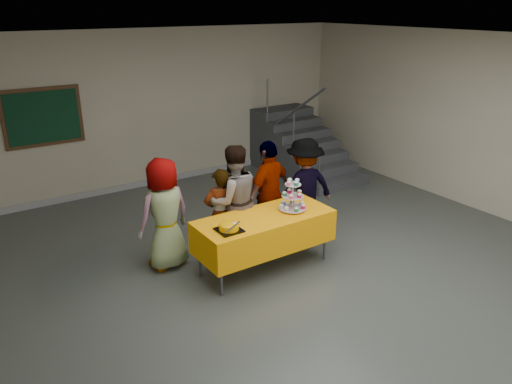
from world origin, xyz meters
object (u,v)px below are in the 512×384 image
staircase (297,148)px  noticeboard (43,117)px  cupcake_stand (293,198)px  schoolchild_c (233,201)px  schoolchild_a (165,214)px  schoolchild_e (304,188)px  bear_cake (229,226)px  schoolchild_b (221,214)px  schoolchild_d (269,193)px  bake_table (264,231)px

staircase → noticeboard: bearing=170.3°
cupcake_stand → schoolchild_c: bearing=130.9°
cupcake_stand → schoolchild_a: (-1.52, 0.82, -0.17)m
schoolchild_e → staircase: 3.25m
bear_cake → schoolchild_c: (0.51, 0.74, -0.02)m
schoolchild_b → noticeboard: bearing=-52.8°
schoolchild_d → noticeboard: bearing=-72.7°
staircase → schoolchild_b: bearing=-142.8°
cupcake_stand → schoolchild_d: bearing=84.0°
schoolchild_d → staircase: size_ratio=0.66×
schoolchild_b → schoolchild_e: schoolchild_e is taller
schoolchild_c → staircase: staircase is taller
bear_cake → noticeboard: size_ratio=0.28×
schoolchild_c → bear_cake: bearing=64.1°
cupcake_stand → schoolchild_b: (-0.76, 0.65, -0.28)m
cupcake_stand → bear_cake: 1.07m
schoolchild_a → staircase: staircase is taller
bake_table → staircase: 4.36m
bake_table → schoolchild_d: 0.83m
schoolchild_a → schoolchild_d: (1.59, -0.17, 0.02)m
schoolchild_b → schoolchild_c: (0.20, -0.01, 0.15)m
schoolchild_b → schoolchild_d: (0.83, -0.00, 0.14)m
schoolchild_e → noticeboard: noticeboard is taller
schoolchild_d → schoolchild_e: bearing=154.7°
schoolchild_b → staircase: staircase is taller
bake_table → schoolchild_e: (1.11, 0.54, 0.22)m
schoolchild_a → schoolchild_d: bearing=163.7°
bear_cake → schoolchild_b: (0.31, 0.75, -0.17)m
cupcake_stand → schoolchild_c: schoolchild_c is taller
bear_cake → schoolchild_e: size_ratio=0.23×
cupcake_stand → schoolchild_b: bearing=139.2°
schoolchild_d → cupcake_stand: bearing=66.3°
schoolchild_c → schoolchild_e: 1.23m
noticeboard → schoolchild_c: bearing=-62.9°
bake_table → schoolchild_a: 1.36m
cupcake_stand → schoolchild_e: (0.67, 0.57, -0.17)m
bake_table → schoolchild_b: 0.70m
schoolchild_a → noticeboard: noticeboard is taller
bake_table → schoolchild_b: size_ratio=1.42×
bear_cake → schoolchild_d: bearing=33.4°
noticeboard → bake_table: bearing=-65.2°
cupcake_stand → bake_table: bearing=175.4°
schoolchild_a → staircase: 4.74m
bear_cake → schoolchild_b: 0.82m
bake_table → cupcake_stand: 0.59m
bake_table → bear_cake: 0.69m
cupcake_stand → schoolchild_d: size_ratio=0.28×
schoolchild_d → schoolchild_e: schoolchild_d is taller
schoolchild_a → schoolchild_c: size_ratio=0.95×
schoolchild_d → noticeboard: (-2.35, 3.37, 0.80)m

